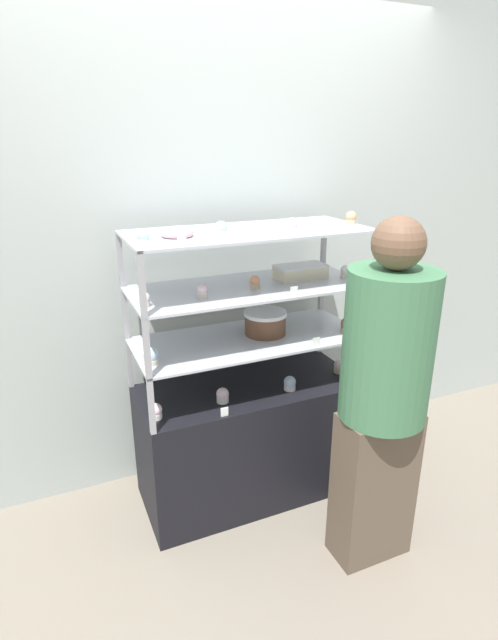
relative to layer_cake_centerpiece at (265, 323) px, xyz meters
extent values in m
plane|color=gray|center=(-0.10, -0.02, -0.96)|extent=(20.00, 20.00, 0.00)
cube|color=#A8B2AD|center=(-0.10, 0.38, 0.34)|extent=(8.00, 0.05, 2.60)
cube|color=black|center=(-0.10, -0.02, -0.64)|extent=(1.13, 0.50, 0.64)
cube|color=#99999E|center=(-0.65, 0.22, -0.19)|extent=(0.02, 0.02, 0.27)
cube|color=#99999E|center=(0.46, 0.22, -0.19)|extent=(0.02, 0.02, 0.27)
cube|color=#99999E|center=(-0.65, -0.25, -0.19)|extent=(0.02, 0.02, 0.27)
cube|color=#99999E|center=(0.46, -0.25, -0.19)|extent=(0.02, 0.02, 0.27)
cube|color=#B7BCC6|center=(-0.10, -0.02, -0.07)|extent=(1.13, 0.50, 0.01)
cube|color=#99999E|center=(-0.65, 0.22, 0.07)|extent=(0.02, 0.02, 0.27)
cube|color=#99999E|center=(0.46, 0.22, 0.07)|extent=(0.02, 0.02, 0.27)
cube|color=#99999E|center=(-0.65, -0.25, 0.07)|extent=(0.02, 0.02, 0.27)
cube|color=#99999E|center=(0.46, -0.25, 0.07)|extent=(0.02, 0.02, 0.27)
cube|color=#B7BCC6|center=(-0.10, -0.02, 0.20)|extent=(1.13, 0.50, 0.01)
cube|color=#99999E|center=(-0.65, 0.22, 0.34)|extent=(0.02, 0.02, 0.27)
cube|color=#99999E|center=(0.46, 0.22, 0.34)|extent=(0.02, 0.02, 0.27)
cube|color=#99999E|center=(-0.65, -0.25, 0.34)|extent=(0.02, 0.02, 0.27)
cube|color=#99999E|center=(0.46, -0.25, 0.34)|extent=(0.02, 0.02, 0.27)
cube|color=#B7BCC6|center=(-0.10, -0.02, 0.47)|extent=(1.13, 0.50, 0.01)
cylinder|color=brown|center=(0.00, 0.00, -0.01)|extent=(0.21, 0.21, 0.10)
cylinder|color=white|center=(0.00, 0.00, 0.05)|extent=(0.21, 0.21, 0.02)
cube|color=beige|center=(0.20, 0.01, 0.23)|extent=(0.25, 0.13, 0.06)
cube|color=white|center=(0.20, 0.01, 0.27)|extent=(0.26, 0.13, 0.01)
cylinder|color=white|center=(-0.61, -0.14, -0.31)|extent=(0.06, 0.06, 0.03)
sphere|color=silver|center=(-0.61, -0.14, -0.28)|extent=(0.06, 0.06, 0.06)
cylinder|color=white|center=(-0.28, -0.12, -0.31)|extent=(0.06, 0.06, 0.03)
sphere|color=silver|center=(-0.28, -0.12, -0.28)|extent=(0.06, 0.06, 0.06)
cylinder|color=white|center=(0.07, -0.14, -0.31)|extent=(0.06, 0.06, 0.03)
sphere|color=silver|center=(0.07, -0.14, -0.28)|extent=(0.06, 0.06, 0.06)
cylinder|color=#CCB28C|center=(0.41, -0.07, -0.31)|extent=(0.06, 0.06, 0.03)
sphere|color=silver|center=(0.41, -0.07, -0.28)|extent=(0.06, 0.06, 0.06)
cube|color=white|center=(-0.32, -0.24, -0.30)|extent=(0.04, 0.00, 0.04)
cylinder|color=beige|center=(-0.61, -0.13, -0.05)|extent=(0.06, 0.06, 0.03)
sphere|color=silver|center=(-0.61, -0.13, -0.01)|extent=(0.07, 0.07, 0.07)
cylinder|color=#CCB28C|center=(0.39, -0.15, -0.05)|extent=(0.06, 0.06, 0.03)
sphere|color=#8C5B42|center=(0.39, -0.15, -0.01)|extent=(0.07, 0.07, 0.07)
cube|color=white|center=(0.15, -0.24, -0.04)|extent=(0.04, 0.00, 0.04)
cylinder|color=beige|center=(-0.62, -0.12, 0.22)|extent=(0.05, 0.05, 0.02)
sphere|color=white|center=(-0.62, -0.12, 0.24)|extent=(0.05, 0.05, 0.05)
cylinder|color=beige|center=(-0.36, -0.10, 0.22)|extent=(0.05, 0.05, 0.02)
sphere|color=silver|center=(-0.36, -0.10, 0.24)|extent=(0.05, 0.05, 0.05)
cylinder|color=#CCB28C|center=(-0.09, -0.06, 0.22)|extent=(0.05, 0.05, 0.02)
sphere|color=#E5996B|center=(-0.09, -0.06, 0.24)|extent=(0.05, 0.05, 0.05)
cylinder|color=beige|center=(0.41, -0.06, 0.22)|extent=(0.05, 0.05, 0.02)
sphere|color=white|center=(0.41, -0.06, 0.24)|extent=(0.05, 0.05, 0.05)
cube|color=white|center=(0.02, -0.24, 0.23)|extent=(0.04, 0.00, 0.04)
cylinder|color=white|center=(-0.61, -0.15, 0.48)|extent=(0.05, 0.05, 0.02)
sphere|color=silver|center=(-0.61, -0.15, 0.51)|extent=(0.05, 0.05, 0.05)
cylinder|color=white|center=(-0.26, -0.09, 0.48)|extent=(0.05, 0.05, 0.02)
sphere|color=silver|center=(-0.26, -0.09, 0.51)|extent=(0.05, 0.05, 0.05)
cylinder|color=white|center=(0.06, -0.13, 0.48)|extent=(0.05, 0.05, 0.02)
sphere|color=silver|center=(0.06, -0.13, 0.51)|extent=(0.05, 0.05, 0.05)
cylinder|color=#CCB28C|center=(0.43, -0.06, 0.48)|extent=(0.05, 0.05, 0.02)
sphere|color=#E5996B|center=(0.43, -0.06, 0.51)|extent=(0.05, 0.05, 0.05)
cube|color=white|center=(-0.48, -0.24, 0.49)|extent=(0.04, 0.00, 0.04)
torus|color=#EFB2BC|center=(-0.44, -0.04, 0.49)|extent=(0.14, 0.14, 0.04)
cube|color=brown|center=(0.24, -0.64, -0.60)|extent=(0.35, 0.19, 0.73)
cylinder|color=#3F724C|center=(0.24, -0.64, 0.08)|extent=(0.36, 0.36, 0.63)
sphere|color=brown|center=(0.24, -0.64, 0.50)|extent=(0.21, 0.21, 0.21)
camera|label=1|loc=(-1.01, -2.11, 0.87)|focal=28.00mm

